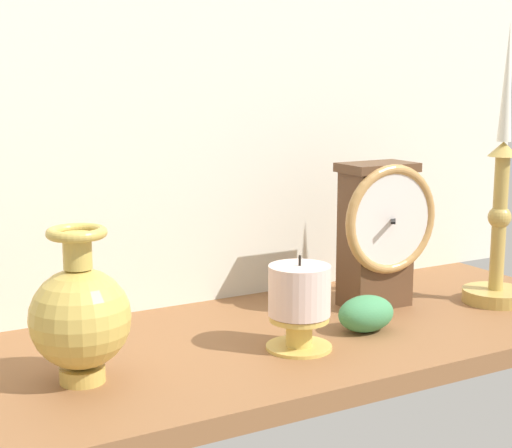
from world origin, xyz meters
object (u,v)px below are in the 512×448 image
Objects in this scene: candlestick_tall_left at (499,224)px; pillar_candle_front at (299,302)px; brass_vase_bulbous at (80,316)px; mantel_clock at (380,230)px.

candlestick_tall_left reaches higher than pillar_candle_front.
candlestick_tall_left is 3.46× the size of pillar_candle_front.
candlestick_tall_left is 34.91cm from pillar_candle_front.
brass_vase_bulbous is 1.47× the size of pillar_candle_front.
brass_vase_bulbous is (-43.60, -6.76, -3.51)cm from mantel_clock.
mantel_clock is 1.22× the size of brass_vase_bulbous.
pillar_candle_front is at bearing -153.87° from mantel_clock.
mantel_clock is at bearing 8.81° from brass_vase_bulbous.
mantel_clock is 44.26cm from brass_vase_bulbous.
mantel_clock reaches higher than brass_vase_bulbous.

